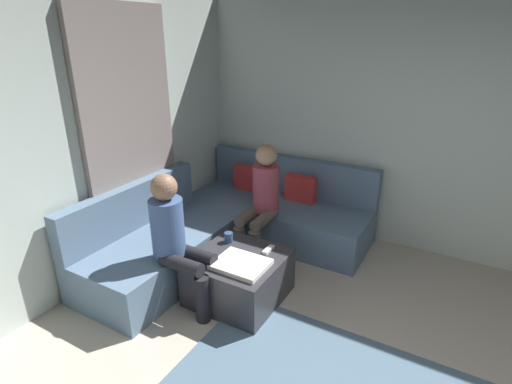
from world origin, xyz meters
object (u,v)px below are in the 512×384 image
sectional_couch (232,225)px  ottoman (239,277)px  game_remote (268,250)px  person_on_couch_side (177,238)px  person_on_couch_back (262,198)px  coffee_mug (229,237)px

sectional_couch → ottoman: bearing=-52.9°
game_remote → person_on_couch_side: 0.82m
ottoman → person_on_couch_back: size_ratio=0.63×
coffee_mug → person_on_couch_side: (-0.17, -0.51, 0.19)m
ottoman → coffee_mug: bearing=140.7°
coffee_mug → person_on_couch_side: person_on_couch_side is taller
ottoman → person_on_couch_side: (-0.39, -0.33, 0.45)m
game_remote → ottoman: bearing=-129.3°
ottoman → person_on_couch_back: bearing=104.3°
ottoman → coffee_mug: (-0.22, 0.18, 0.26)m
sectional_couch → game_remote: sectional_couch is taller
coffee_mug → game_remote: size_ratio=0.63×
sectional_couch → person_on_couch_side: bearing=-81.9°
person_on_couch_back → game_remote: bearing=124.4°
sectional_couch → person_on_couch_back: person_on_couch_back is taller
coffee_mug → game_remote: coffee_mug is taller
ottoman → person_on_couch_side: size_ratio=0.63×
person_on_couch_side → person_on_couch_back: bearing=169.9°
person_on_couch_back → person_on_couch_side: bearing=79.9°
ottoman → game_remote: size_ratio=5.07×
person_on_couch_back → person_on_couch_side: size_ratio=1.00×
person_on_couch_back → sectional_couch: bearing=9.1°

